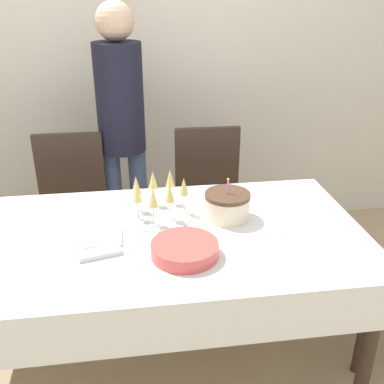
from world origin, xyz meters
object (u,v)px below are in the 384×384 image
at_px(birthday_cake, 227,205).
at_px(plate_stack_main, 185,249).
at_px(person_standing, 121,119).
at_px(dining_chair_far_right, 209,200).
at_px(dining_chair_far_left, 73,208).
at_px(champagne_tray, 158,198).

height_order(birthday_cake, plate_stack_main, birthday_cake).
xyz_separation_m(plate_stack_main, person_standing, (-0.23, 1.16, 0.21)).
xyz_separation_m(birthday_cake, plate_stack_main, (-0.23, -0.29, -0.03)).
xyz_separation_m(dining_chair_far_right, plate_stack_main, (-0.28, -0.98, 0.27)).
bearing_deg(dining_chair_far_right, person_standing, 160.25).
bearing_deg(birthday_cake, dining_chair_far_left, 138.65).
relative_size(dining_chair_far_left, champagne_tray, 2.76).
xyz_separation_m(dining_chair_far_right, birthday_cake, (-0.05, -0.69, 0.30)).
distance_m(dining_chair_far_left, champagne_tray, 0.84).
height_order(champagne_tray, person_standing, person_standing).
distance_m(birthday_cake, person_standing, 1.00).
xyz_separation_m(dining_chair_far_right, champagne_tray, (-0.35, -0.61, 0.33)).
bearing_deg(dining_chair_far_left, birthday_cake, -41.35).
distance_m(dining_chair_far_left, birthday_cake, 1.09).
relative_size(dining_chair_far_left, birthday_cake, 4.57).
height_order(dining_chair_far_right, plate_stack_main, dining_chair_far_right).
xyz_separation_m(birthday_cake, person_standing, (-0.46, 0.87, 0.18)).
relative_size(dining_chair_far_left, dining_chair_far_right, 1.00).
distance_m(dining_chair_far_right, plate_stack_main, 1.05).
bearing_deg(person_standing, dining_chair_far_right, -19.75).
bearing_deg(dining_chair_far_left, champagne_tray, -52.31).
xyz_separation_m(dining_chair_far_left, dining_chair_far_right, (0.83, -0.00, 0.00)).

